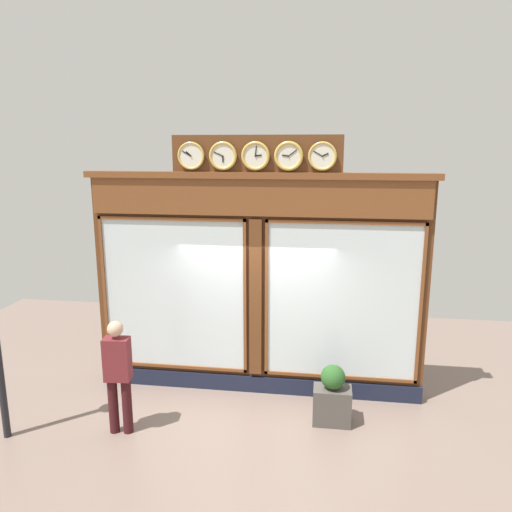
% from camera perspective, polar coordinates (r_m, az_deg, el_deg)
% --- Properties ---
extents(ground_plane, '(14.00, 14.00, 0.00)m').
position_cam_1_polar(ground_plane, '(6.31, -4.05, -27.22)').
color(ground_plane, '#7A665B').
extents(shop_facade, '(5.50, 0.42, 4.21)m').
position_cam_1_polar(shop_facade, '(8.03, 0.13, -3.06)').
color(shop_facade, '#5B3319').
rests_on(shop_facade, ground_plane).
extents(pedestrian, '(0.38, 0.25, 1.69)m').
position_cam_1_polar(pedestrian, '(7.38, -15.70, -12.85)').
color(pedestrian, '#3A1316').
rests_on(pedestrian, ground_plane).
extents(planter_box, '(0.56, 0.36, 0.56)m').
position_cam_1_polar(planter_box, '(7.72, 8.80, -16.75)').
color(planter_box, '#4C4742').
rests_on(planter_box, ground_plane).
extents(planter_shrub, '(0.36, 0.36, 0.36)m').
position_cam_1_polar(planter_shrub, '(7.51, 8.92, -13.70)').
color(planter_shrub, '#285623').
rests_on(planter_shrub, planter_box).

